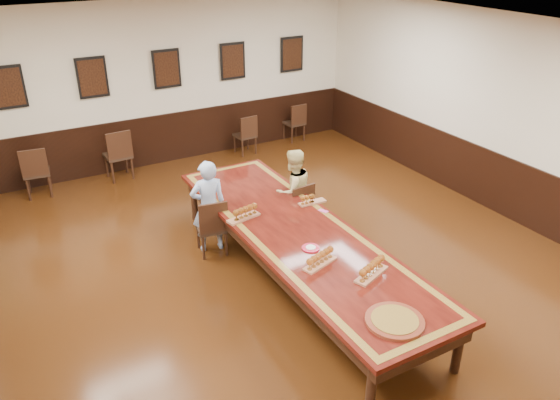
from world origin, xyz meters
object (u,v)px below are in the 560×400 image
chair_man (211,225)px  conference_table (299,241)px  spare_chair_b (118,154)px  spare_chair_c (245,134)px  person_man (209,206)px  spare_chair_a (36,171)px  chair_woman (296,208)px  carved_platter (395,321)px  person_woman (293,191)px  spare_chair_d (294,122)px

chair_man → conference_table: bearing=129.6°
spare_chair_b → spare_chair_c: 2.68m
person_man → conference_table: size_ratio=0.28×
spare_chair_a → conference_table: size_ratio=0.19×
chair_woman → spare_chair_b: 3.94m
chair_man → carved_platter: (0.62, -3.29, 0.33)m
spare_chair_a → spare_chair_b: size_ratio=0.95×
chair_man → person_woman: person_woman is taller
spare_chair_b → person_man: (0.50, -3.28, 0.22)m
person_woman → spare_chair_b: bearing=-67.2°
person_woman → conference_table: size_ratio=0.27×
chair_woman → person_woman: size_ratio=0.64×
chair_woman → spare_chair_c: size_ratio=1.02×
spare_chair_a → person_man: bearing=128.3°
chair_woman → person_man: 1.41m
spare_chair_c → person_man: 3.94m
spare_chair_a → person_woman: bearing=141.9°
person_woman → carved_platter: (-0.76, -3.28, 0.09)m
spare_chair_b → conference_table: bearing=102.2°
chair_man → person_woman: size_ratio=0.66×
spare_chair_c → spare_chair_d: spare_chair_d is taller
spare_chair_b → spare_chair_d: (4.00, 0.18, -0.07)m
person_man → person_woman: 1.36m
person_man → chair_man: bearing=90.0°
spare_chair_c → person_man: size_ratio=0.60×
spare_chair_c → spare_chair_a: bearing=-4.4°
spare_chair_c → person_woman: size_ratio=0.63×
chair_man → carved_platter: 3.37m
person_man → carved_platter: (0.60, -3.39, 0.06)m
person_woman → spare_chair_d: bearing=-127.0°
spare_chair_a → spare_chair_b: bearing=-171.0°
chair_woman → spare_chair_d: (2.14, 3.65, -0.00)m
person_man → spare_chair_c: bearing=-114.5°
chair_woman → spare_chair_a: bearing=-51.8°
chair_woman → spare_chair_b: size_ratio=0.88×
conference_table → carved_platter: size_ratio=6.74×
spare_chair_c → chair_man: bearing=52.0°
chair_man → spare_chair_d: size_ratio=1.04×
chair_man → person_man: 0.28m
chair_man → conference_table: (0.73, -1.24, 0.17)m
chair_man → person_man: person_man is taller
spare_chair_c → spare_chair_d: size_ratio=0.99×
chair_man → spare_chair_d: 4.99m
spare_chair_c → spare_chair_d: 1.34m
spare_chair_b → conference_table: spare_chair_b is taller
spare_chair_d → spare_chair_c: bearing=4.7°
person_man → spare_chair_b: bearing=-72.2°
carved_platter → chair_woman: bearing=76.5°
person_woman → chair_man: bearing=-6.3°
conference_table → chair_man: bearing=120.5°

